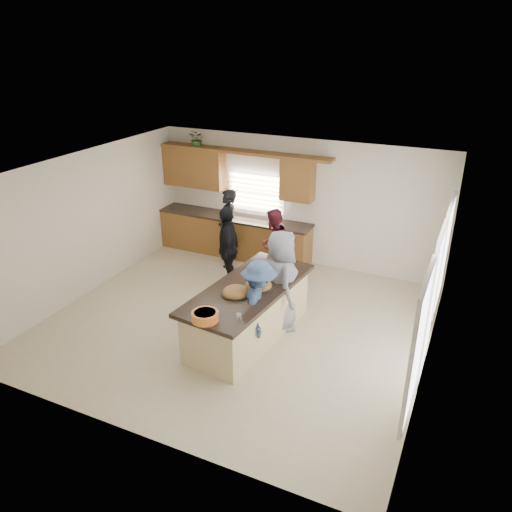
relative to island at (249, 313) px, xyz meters
The scene contains 18 objects.
floor 0.66m from the island, 141.93° to the left, with size 6.50×6.50×0.00m, color beige.
room_shell 1.53m from the island, 141.93° to the left, with size 6.52×6.02×2.81m.
back_cabinetry 3.58m from the island, 121.39° to the left, with size 4.08×0.66×2.46m.
right_wall_glazing 2.98m from the island, ahead, with size 0.06×4.00×2.25m.
island is the anchor object (origin of this frame).
platter_front 0.61m from the island, 106.39° to the right, with size 0.49×0.49×0.20m.
platter_mid 0.55m from the island, 27.08° to the left, with size 0.48×0.48×0.20m.
platter_back 0.88m from the island, 101.66° to the left, with size 0.41×0.41×0.17m.
salad_bowl 1.34m from the island, 96.09° to the right, with size 0.40×0.40×0.14m.
clear_cup 1.14m from the island, 72.66° to the right, with size 0.08×0.08×0.09m, color white.
plate_stack 1.01m from the island, 87.77° to the left, with size 0.25×0.25×0.05m, color #BC97DC.
flower_vase 1.45m from the island, 84.24° to the left, with size 0.14×0.14×0.45m.
potted_plant 4.69m from the island, 131.54° to the left, with size 0.37×0.32×0.41m, color #41712D.
woman_left_back 2.97m from the island, 124.39° to the left, with size 0.64×0.42×1.75m, color black.
woman_left_mid 2.34m from the island, 102.81° to the left, with size 0.74×0.58×1.52m, color maroon.
woman_left_front 1.93m from the island, 128.51° to the left, with size 1.01×0.42×1.73m, color black.
woman_right_back 0.49m from the island, 37.12° to the right, with size 1.01×0.58×1.56m, color #39517C.
woman_right_front 0.78m from the island, 54.48° to the left, with size 0.89×0.58×1.82m, color slate.
Camera 1 is at (3.56, -6.88, 4.81)m, focal length 35.00 mm.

